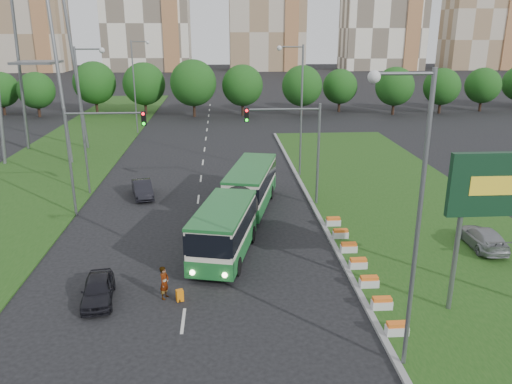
{
  "coord_description": "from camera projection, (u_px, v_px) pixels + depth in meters",
  "views": [
    {
      "loc": [
        -0.98,
        -26.89,
        13.21
      ],
      "look_at": [
        1.3,
        5.61,
        2.6
      ],
      "focal_mm": 35.0,
      "sensor_mm": 36.0,
      "label": 1
    }
  ],
  "objects": [
    {
      "name": "shopping_trolley",
      "position": [
        180.0,
        295.0,
        25.45
      ],
      "size": [
        0.35,
        0.37,
        0.61
      ],
      "rotation": [
        0.0,
        0.0,
        0.33
      ],
      "color": "orange",
      "rests_on": "ground"
    },
    {
      "name": "left_verge",
      "position": [
        59.0,
        162.0,
        52.17
      ],
      "size": [
        12.0,
        110.0,
        0.1
      ],
      "primitive_type": "cube",
      "color": "#1B4313",
      "rests_on": "ground"
    },
    {
      "name": "traffic_mast_median",
      "position": [
        298.0,
        139.0,
        37.81
      ],
      "size": [
        5.76,
        0.32,
        8.0
      ],
      "color": "slate",
      "rests_on": "ground"
    },
    {
      "name": "midrise_east",
      "position": [
        483.0,
        9.0,
        171.73
      ],
      "size": [
        24.0,
        14.0,
        40.0
      ],
      "primitive_type": "cube",
      "color": "#C0B29B",
      "rests_on": "ground"
    },
    {
      "name": "median_kerb",
      "position": [
        317.0,
        212.0,
        37.62
      ],
      "size": [
        0.3,
        60.0,
        0.18
      ],
      "primitive_type": "cube",
      "color": "gray",
      "rests_on": "ground"
    },
    {
      "name": "street_lamps",
      "position": [
        194.0,
        132.0,
        37.09
      ],
      "size": [
        36.0,
        60.0,
        12.0
      ],
      "primitive_type": null,
      "color": "slate",
      "rests_on": "ground"
    },
    {
      "name": "tree_line",
      "position": [
        288.0,
        86.0,
        81.1
      ],
      "size": [
        120.0,
        8.0,
        9.0
      ],
      "primitive_type": null,
      "color": "#154412",
      "rests_on": "ground"
    },
    {
      "name": "billboard",
      "position": [
        511.0,
        191.0,
        22.87
      ],
      "size": [
        6.0,
        0.37,
        8.0
      ],
      "color": "slate",
      "rests_on": "ground"
    },
    {
      "name": "car_left_far",
      "position": [
        143.0,
        189.0,
        41.22
      ],
      "size": [
        2.44,
        4.4,
        1.37
      ],
      "primitive_type": "imported",
      "rotation": [
        0.0,
        0.0,
        0.25
      ],
      "color": "black",
      "rests_on": "ground"
    },
    {
      "name": "articulated_bus",
      "position": [
        238.0,
        204.0,
        34.52
      ],
      "size": [
        2.71,
        17.37,
        2.86
      ],
      "rotation": [
        0.0,
        0.0,
        -0.24
      ],
      "color": "beige",
      "rests_on": "ground"
    },
    {
      "name": "lane_markings",
      "position": [
        202.0,
        173.0,
        48.43
      ],
      "size": [
        0.2,
        100.0,
        0.01
      ],
      "primitive_type": null,
      "color": "beige",
      "rests_on": "ground"
    },
    {
      "name": "ground",
      "position": [
        241.0,
        263.0,
        29.66
      ],
      "size": [
        360.0,
        360.0,
        0.0
      ],
      "primitive_type": "plane",
      "color": "black",
      "rests_on": "ground"
    },
    {
      "name": "car_median",
      "position": [
        483.0,
        237.0,
        31.3
      ],
      "size": [
        2.0,
        4.56,
        1.3
      ],
      "primitive_type": "imported",
      "rotation": [
        0.0,
        0.0,
        3.1
      ],
      "color": "gray",
      "rests_on": "grass_median"
    },
    {
      "name": "grass_median",
      "position": [
        406.0,
        210.0,
        38.09
      ],
      "size": [
        14.0,
        60.0,
        0.15
      ],
      "primitive_type": "cube",
      "color": "#1B4313",
      "rests_on": "ground"
    },
    {
      "name": "car_left_near",
      "position": [
        98.0,
        289.0,
        25.34
      ],
      "size": [
        1.99,
        3.93,
        1.28
      ],
      "primitive_type": "imported",
      "rotation": [
        0.0,
        0.0,
        0.13
      ],
      "color": "black",
      "rests_on": "ground"
    },
    {
      "name": "pedestrian",
      "position": [
        164.0,
        283.0,
        25.53
      ],
      "size": [
        0.64,
        0.76,
        1.78
      ],
      "primitive_type": "imported",
      "rotation": [
        0.0,
        0.0,
        1.17
      ],
      "color": "gray",
      "rests_on": "ground"
    },
    {
      "name": "traffic_mast_left",
      "position": [
        91.0,
        145.0,
        35.85
      ],
      "size": [
        5.76,
        0.32,
        8.0
      ],
      "color": "slate",
      "rests_on": "ground"
    },
    {
      "name": "flower_planters",
      "position": [
        358.0,
        263.0,
        28.64
      ],
      "size": [
        1.1,
        13.7,
        0.6
      ],
      "primitive_type": null,
      "color": "silver",
      "rests_on": "grass_median"
    }
  ]
}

